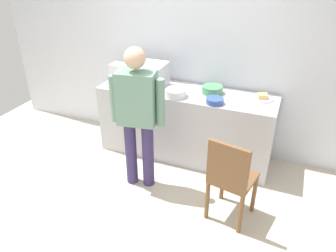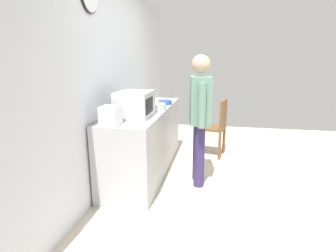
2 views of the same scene
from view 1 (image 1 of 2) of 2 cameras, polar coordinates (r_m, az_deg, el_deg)
name	(u,v)px [view 1 (image 1 of 2)]	position (r m, az deg, el deg)	size (l,w,h in m)	color
ground_plane	(132,209)	(3.67, -6.21, -13.94)	(6.00, 6.00, 0.00)	beige
back_wall	(184,50)	(4.33, 2.82, 12.98)	(5.40, 0.13, 2.60)	silver
kitchen_counter	(185,124)	(4.27, 3.01, 0.34)	(2.19, 0.62, 0.90)	#B7B7BC
microwave	(146,75)	(4.18, -3.85, 8.74)	(0.50, 0.39, 0.30)	silver
sandwich_plate	(262,98)	(4.00, 15.90, 4.71)	(0.25, 0.25, 0.07)	white
salad_bowl	(175,93)	(3.92, 1.27, 5.74)	(0.25, 0.25, 0.09)	white
cereal_bowl	(215,101)	(3.78, 8.03, 4.32)	(0.20, 0.20, 0.06)	#33519E
mixing_bowl	(212,90)	(4.05, 7.60, 6.23)	(0.25, 0.25, 0.09)	#4C8E60
toaster	(120,71)	(4.50, -8.27, 9.29)	(0.22, 0.18, 0.20)	silver
fork_utensil	(193,89)	(4.14, 4.34, 6.35)	(0.17, 0.02, 0.01)	silver
spoon_utensil	(114,83)	(4.38, -9.26, 7.32)	(0.17, 0.02, 0.01)	silver
person_standing	(137,110)	(3.51, -5.28, 2.67)	(0.58, 0.30, 1.62)	#352B5A
wooden_chair	(231,177)	(3.26, 10.68, -8.65)	(0.47, 0.47, 0.94)	brown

